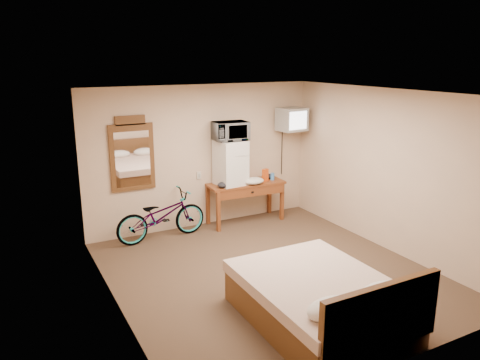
{
  "coord_description": "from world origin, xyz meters",
  "views": [
    {
      "loc": [
        -3.21,
        -5.12,
        2.95
      ],
      "look_at": [
        -0.02,
        0.85,
        1.16
      ],
      "focal_mm": 35.0,
      "sensor_mm": 36.0,
      "label": 1
    }
  ],
  "objects": [
    {
      "name": "mini_fridge",
      "position": [
        0.43,
        2.05,
        1.15
      ],
      "size": [
        0.53,
        0.51,
        0.79
      ],
      "color": "silver",
      "rests_on": "desk"
    },
    {
      "name": "cloth_cream",
      "position": [
        0.79,
        1.87,
        0.81
      ],
      "size": [
        0.39,
        0.3,
        0.12
      ],
      "primitive_type": "ellipsoid",
      "color": "beige",
      "rests_on": "desk"
    },
    {
      "name": "wall_mirror",
      "position": [
        -1.25,
        2.27,
        1.41
      ],
      "size": [
        0.73,
        0.04,
        1.23
      ],
      "color": "brown",
      "rests_on": "room"
    },
    {
      "name": "room",
      "position": [
        -0.0,
        0.0,
        1.25
      ],
      "size": [
        4.6,
        4.64,
        2.5
      ],
      "color": "#462E23",
      "rests_on": "ground"
    },
    {
      "name": "cloth_dark_a",
      "position": [
        0.25,
        1.9,
        0.8
      ],
      "size": [
        0.28,
        0.21,
        0.11
      ],
      "primitive_type": "ellipsoid",
      "color": "black",
      "rests_on": "desk"
    },
    {
      "name": "bed",
      "position": [
        -0.16,
        -1.38,
        0.3
      ],
      "size": [
        1.5,
        1.99,
        0.9
      ],
      "color": "brown",
      "rests_on": "floor"
    },
    {
      "name": "snack_bag",
      "position": [
        1.09,
        1.95,
        0.86
      ],
      "size": [
        0.13,
        0.1,
        0.23
      ],
      "primitive_type": "cube",
      "rotation": [
        0.0,
        0.0,
        0.34
      ],
      "color": "#CD4812",
      "rests_on": "desk"
    },
    {
      "name": "bicycle",
      "position": [
        -0.91,
        1.95,
        0.41
      ],
      "size": [
        1.58,
        0.64,
        0.81
      ],
      "primitive_type": "imported",
      "rotation": [
        0.0,
        0.0,
        1.64
      ],
      "color": "black",
      "rests_on": "floor"
    },
    {
      "name": "cloth_dark_b",
      "position": [
        1.25,
        2.07,
        0.79
      ],
      "size": [
        0.19,
        0.16,
        0.09
      ],
      "primitive_type": "ellipsoid",
      "color": "black",
      "rests_on": "desk"
    },
    {
      "name": "blue_cup",
      "position": [
        1.24,
        1.96,
        0.81
      ],
      "size": [
        0.07,
        0.07,
        0.13
      ],
      "primitive_type": "cylinder",
      "color": "#3D81D0",
      "rests_on": "desk"
    },
    {
      "name": "microwave",
      "position": [
        0.43,
        2.05,
        1.71
      ],
      "size": [
        0.62,
        0.45,
        0.33
      ],
      "primitive_type": "imported",
      "rotation": [
        0.0,
        0.0,
        -0.08
      ],
      "color": "silver",
      "rests_on": "mini_fridge"
    },
    {
      "name": "desk",
      "position": [
        0.72,
        2.0,
        0.63
      ],
      "size": [
        1.43,
        0.62,
        0.75
      ],
      "color": "brown",
      "rests_on": "floor"
    },
    {
      "name": "crt_television",
      "position": [
        1.68,
        2.02,
        1.84
      ],
      "size": [
        0.52,
        0.6,
        0.42
      ],
      "color": "black",
      "rests_on": "room"
    }
  ]
}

